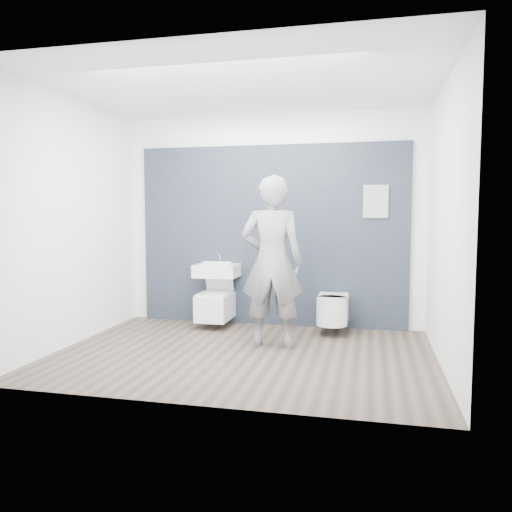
% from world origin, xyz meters
% --- Properties ---
extents(ground, '(4.00, 4.00, 0.00)m').
position_xyz_m(ground, '(0.00, 0.00, 0.00)').
color(ground, brown).
rests_on(ground, ground).
extents(room_shell, '(4.00, 4.00, 4.00)m').
position_xyz_m(room_shell, '(0.00, 0.00, 1.74)').
color(room_shell, white).
rests_on(room_shell, ground).
extents(tile_wall, '(3.60, 0.06, 2.40)m').
position_xyz_m(tile_wall, '(0.00, 1.47, 0.00)').
color(tile_wall, black).
rests_on(tile_wall, ground).
extents(washbasin, '(0.56, 0.42, 0.42)m').
position_xyz_m(washbasin, '(-0.68, 1.23, 0.75)').
color(washbasin, white).
rests_on(washbasin, ground).
extents(toilet_square, '(0.40, 0.58, 0.76)m').
position_xyz_m(toilet_square, '(-0.68, 1.15, 0.29)').
color(toilet_square, white).
rests_on(toilet_square, ground).
extents(toilet_rounded, '(0.38, 0.64, 0.35)m').
position_xyz_m(toilet_rounded, '(0.86, 1.12, 0.31)').
color(toilet_rounded, white).
rests_on(toilet_rounded, ground).
extents(info_placard, '(0.31, 0.03, 0.41)m').
position_xyz_m(info_placard, '(1.36, 1.43, 0.00)').
color(info_placard, silver).
rests_on(info_placard, ground).
extents(visitor, '(0.73, 0.52, 1.92)m').
position_xyz_m(visitor, '(0.24, 0.37, 0.96)').
color(visitor, gray).
rests_on(visitor, ground).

